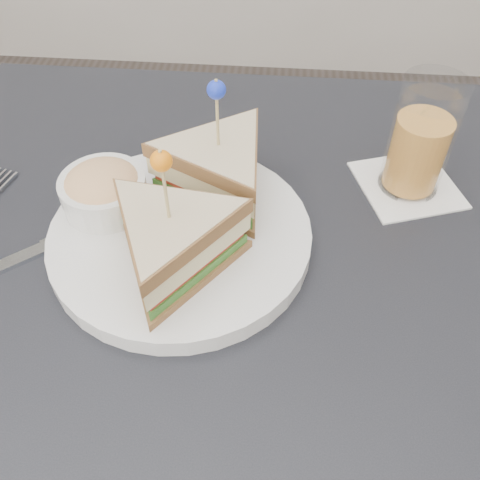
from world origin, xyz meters
name	(u,v)px	position (x,y,z in m)	size (l,w,h in m)	color
table	(230,321)	(0.00, 0.00, 0.67)	(0.80, 0.80, 0.75)	black
plate_meal	(184,210)	(-0.05, 0.05, 0.80)	(0.37, 0.37, 0.16)	white
cutlery_knife	(52,244)	(-0.20, 0.03, 0.75)	(0.18, 0.15, 0.01)	silver
drink_set	(420,144)	(0.20, 0.16, 0.81)	(0.14, 0.14, 0.14)	white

